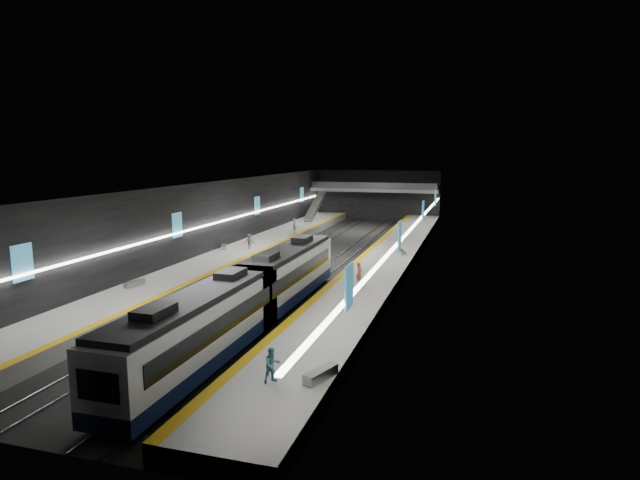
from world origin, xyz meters
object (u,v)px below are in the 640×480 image
(train, at_px, (250,295))
(bench_left_near, at_px, (134,284))
(bench_right_near, at_px, (321,374))
(bench_right_far, at_px, (401,252))
(passenger_right_b, at_px, (272,365))
(passenger_left_a, at_px, (294,227))
(bench_left_far, at_px, (224,247))
(escalator, at_px, (315,206))
(passenger_left_b, at_px, (249,242))
(passenger_right_a, at_px, (359,273))

(train, bearing_deg, bench_left_near, 161.08)
(bench_right_near, relative_size, bench_right_far, 1.22)
(passenger_right_b, bearing_deg, bench_right_far, 40.99)
(bench_left_near, distance_m, bench_right_near, 21.59)
(passenger_left_a, bearing_deg, passenger_right_b, 16.41)
(bench_left_far, height_order, passenger_right_b, passenger_right_b)
(escalator, relative_size, passenger_left_b, 5.11)
(train, bearing_deg, bench_right_near, -49.20)
(train, relative_size, bench_right_far, 17.29)
(passenger_right_a, distance_m, passenger_left_b, 17.98)
(bench_left_far, distance_m, passenger_left_a, 11.94)
(train, relative_size, passenger_left_a, 14.11)
(passenger_right_a, relative_size, passenger_left_a, 0.83)
(bench_right_far, xyz_separation_m, passenger_left_b, (-15.47, -1.76, 0.59))
(passenger_right_b, distance_m, passenger_left_b, 32.75)
(passenger_right_a, bearing_deg, passenger_right_b, -164.95)
(passenger_left_a, bearing_deg, train, 12.85)
(bench_left_near, distance_m, passenger_left_b, 16.87)
(bench_right_near, xyz_separation_m, passenger_right_a, (-2.10, 17.41, 0.58))
(escalator, bearing_deg, bench_left_far, -93.83)
(escalator, height_order, bench_right_near, escalator)
(bench_right_near, xyz_separation_m, passenger_right_b, (-1.94, -0.89, 0.55))
(train, height_order, bench_right_near, train)
(bench_right_far, bearing_deg, passenger_right_a, -120.52)
(train, relative_size, bench_left_near, 16.25)
(bench_left_near, height_order, passenger_right_a, passenger_right_a)
(bench_left_far, bearing_deg, bench_left_near, -110.15)
(train, xyz_separation_m, passenger_right_b, (4.99, -8.92, -0.40))
(passenger_right_b, relative_size, passenger_left_b, 1.01)
(bench_right_near, relative_size, passenger_right_a, 1.19)
(bench_left_near, xyz_separation_m, bench_right_far, (17.34, 18.52, -0.01))
(train, distance_m, passenger_left_a, 32.05)
(train, distance_m, passenger_left_b, 22.57)
(escalator, xyz_separation_m, passenger_right_a, (14.82, -36.75, -1.08))
(passenger_left_a, bearing_deg, bench_right_near, 19.31)
(bench_left_far, xyz_separation_m, passenger_right_b, (16.76, -28.65, 0.59))
(bench_left_near, xyz_separation_m, passenger_left_b, (1.88, 16.76, 0.57))
(bench_left_far, bearing_deg, escalator, 63.73)
(bench_left_near, relative_size, passenger_left_b, 1.09)
(passenger_right_a, height_order, passenger_right_b, passenger_right_a)
(escalator, xyz_separation_m, passenger_left_a, (2.00, -15.10, -0.92))
(train, distance_m, bench_right_far, 23.20)
(passenger_left_b, bearing_deg, passenger_right_a, 132.15)
(passenger_right_a, bearing_deg, bench_left_far, 72.57)
(bench_right_near, xyz_separation_m, passenger_left_b, (-16.18, 28.60, 0.54))
(bench_right_near, height_order, passenger_right_b, passenger_right_b)
(train, xyz_separation_m, passenger_left_a, (-8.00, 31.04, -0.21))
(bench_left_far, xyz_separation_m, passenger_right_a, (16.59, -10.35, 0.61))
(escalator, bearing_deg, passenger_right_b, -74.77)
(passenger_right_b, height_order, passenger_left_a, passenger_left_a)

